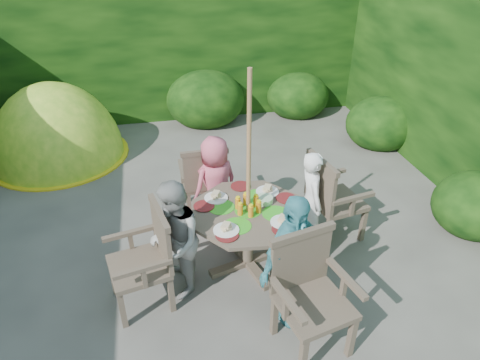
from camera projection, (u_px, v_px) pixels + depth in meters
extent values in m
plane|color=#4D4A45|center=(197.00, 232.00, 5.24)|extent=(60.00, 60.00, 0.00)
cube|color=black|center=(167.00, 47.00, 7.93)|extent=(9.00, 1.00, 2.50)
cylinder|color=#42372B|center=(248.00, 239.00, 4.57)|extent=(0.12, 0.12, 0.68)
cube|color=#42372B|center=(248.00, 261.00, 4.74)|extent=(0.90, 0.34, 0.06)
cube|color=#42372B|center=(248.00, 261.00, 4.74)|extent=(0.34, 0.90, 0.06)
cylinder|color=#42372B|center=(248.00, 212.00, 4.39)|extent=(1.53, 1.53, 0.04)
cylinder|color=green|center=(237.00, 226.00, 4.15)|extent=(0.28, 0.28, 0.00)
cylinder|color=green|center=(276.00, 214.00, 4.33)|extent=(0.28, 0.28, 0.00)
cylinder|color=green|center=(221.00, 207.00, 4.42)|extent=(0.28, 0.28, 0.00)
cylinder|color=green|center=(258.00, 196.00, 4.60)|extent=(0.28, 0.28, 0.00)
cylinder|color=green|center=(248.00, 210.00, 4.37)|extent=(0.28, 0.28, 0.00)
cylinder|color=white|center=(267.00, 192.00, 4.66)|extent=(0.25, 0.25, 0.01)
cylinder|color=white|center=(216.00, 198.00, 4.55)|extent=(0.25, 0.25, 0.01)
cylinder|color=white|center=(226.00, 230.00, 4.08)|extent=(0.25, 0.25, 0.01)
cylinder|color=white|center=(283.00, 222.00, 4.19)|extent=(0.25, 0.25, 0.01)
cylinder|color=#AF0F0B|center=(286.00, 198.00, 4.55)|extent=(0.22, 0.22, 0.01)
cylinder|color=#AF0F0B|center=(241.00, 186.00, 4.76)|extent=(0.22, 0.22, 0.01)
cylinder|color=#AF0F0B|center=(204.00, 206.00, 4.43)|extent=(0.22, 0.22, 0.01)
cylinder|color=#AF0F0B|center=(227.00, 235.00, 4.02)|extent=(0.22, 0.22, 0.01)
cylinder|color=#AF0F0B|center=(283.00, 229.00, 4.09)|extent=(0.22, 0.22, 0.01)
cylinder|color=#59AA41|center=(264.00, 200.00, 4.48)|extent=(0.18, 0.18, 0.06)
cylinder|color=olive|center=(249.00, 179.00, 4.18)|extent=(0.05, 0.05, 2.20)
cube|color=#42372B|center=(337.00, 201.00, 4.98)|extent=(0.63, 0.65, 0.05)
cube|color=#42372B|center=(363.00, 224.00, 4.99)|extent=(0.06, 0.06, 0.45)
cube|color=#42372B|center=(340.00, 203.00, 5.36)|extent=(0.06, 0.06, 0.45)
cube|color=#42372B|center=(328.00, 234.00, 4.84)|extent=(0.06, 0.06, 0.45)
cube|color=#42372B|center=(307.00, 212.00, 5.21)|extent=(0.06, 0.06, 0.45)
cube|color=#42372B|center=(320.00, 185.00, 4.74)|extent=(0.14, 0.56, 0.54)
cube|color=#42372B|center=(354.00, 198.00, 4.64)|extent=(0.54, 0.15, 0.04)
cube|color=#42372B|center=(326.00, 174.00, 5.09)|extent=(0.54, 0.15, 0.04)
cube|color=#42372B|center=(139.00, 267.00, 4.05)|extent=(0.63, 0.65, 0.05)
cube|color=#42372B|center=(113.00, 276.00, 4.27)|extent=(0.06, 0.06, 0.44)
cube|color=#42372B|center=(122.00, 309.00, 3.91)|extent=(0.06, 0.06, 0.44)
cube|color=#42372B|center=(158.00, 263.00, 4.43)|extent=(0.06, 0.06, 0.44)
cube|color=#42372B|center=(171.00, 294.00, 4.07)|extent=(0.06, 0.06, 0.44)
cube|color=#42372B|center=(162.00, 237.00, 3.99)|extent=(0.16, 0.54, 0.53)
cube|color=#42372B|center=(130.00, 233.00, 4.15)|extent=(0.53, 0.16, 0.04)
cube|color=#42372B|center=(143.00, 269.00, 3.73)|extent=(0.53, 0.16, 0.04)
cube|color=#42372B|center=(204.00, 181.00, 5.42)|extent=(0.53, 0.51, 0.05)
cube|color=#42372B|center=(218.00, 185.00, 5.76)|extent=(0.05, 0.05, 0.42)
cube|color=#42372B|center=(185.00, 189.00, 5.68)|extent=(0.05, 0.05, 0.42)
cube|color=#42372B|center=(224.00, 203.00, 5.39)|extent=(0.05, 0.05, 0.42)
cube|color=#42372B|center=(189.00, 208.00, 5.31)|extent=(0.05, 0.05, 0.42)
cube|color=#42372B|center=(206.00, 172.00, 5.08)|extent=(0.52, 0.05, 0.50)
cube|color=#42372B|center=(223.00, 165.00, 5.36)|extent=(0.06, 0.50, 0.04)
cube|color=#42372B|center=(182.00, 170.00, 5.27)|extent=(0.06, 0.50, 0.04)
cube|color=#42372B|center=(314.00, 306.00, 3.61)|extent=(0.68, 0.66, 0.05)
cube|color=#42372B|center=(303.00, 358.00, 3.46)|extent=(0.07, 0.07, 0.46)
cube|color=#42372B|center=(351.00, 337.00, 3.64)|extent=(0.07, 0.07, 0.46)
cube|color=#42372B|center=(274.00, 315.00, 3.84)|extent=(0.07, 0.07, 0.46)
cube|color=#42372B|center=(319.00, 298.00, 4.01)|extent=(0.07, 0.07, 0.46)
cube|color=#42372B|center=(300.00, 261.00, 3.66)|extent=(0.57, 0.17, 0.55)
cube|color=#42372B|center=(287.00, 299.00, 3.40)|extent=(0.17, 0.55, 0.04)
cube|color=#42372B|center=(345.00, 277.00, 3.60)|extent=(0.17, 0.55, 0.04)
imported|color=white|center=(311.00, 200.00, 4.76)|extent=(0.31, 0.45, 1.19)
imported|color=#9C9B97|center=(175.00, 241.00, 4.11)|extent=(0.48, 0.61, 1.26)
imported|color=#D5586F|center=(216.00, 184.00, 5.05)|extent=(0.69, 0.59, 1.20)
imported|color=#49A2AC|center=(291.00, 261.00, 3.79)|extent=(0.84, 0.72, 1.35)
ellipsoid|color=#76B623|center=(62.00, 157.00, 6.90)|extent=(2.11, 2.11, 2.42)
ellipsoid|color=black|center=(52.00, 178.00, 6.33)|extent=(0.70, 0.40, 0.83)
cylinder|color=yellow|center=(61.00, 156.00, 6.90)|extent=(2.12, 2.12, 0.03)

